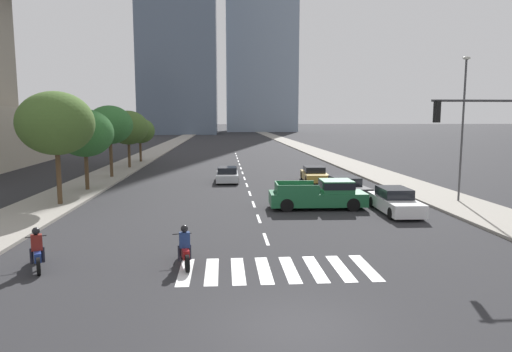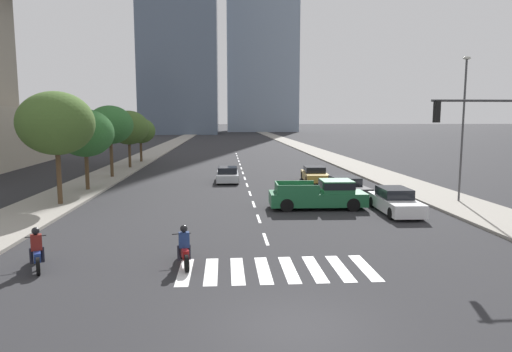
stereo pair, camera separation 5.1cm
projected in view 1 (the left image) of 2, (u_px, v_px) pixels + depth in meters
The scene contains 19 objects.
ground_plane at pixel (298, 330), 11.17m from camera, with size 800.00×800.00×0.00m, color #28282B.
sidewalk_east at pixel (377, 174), 41.72m from camera, with size 4.00×260.00×0.15m, color gray.
sidewalk_west at pixel (105, 177), 39.94m from camera, with size 4.00×260.00×0.15m, color gray.
crosswalk_near at pixel (277, 270), 15.58m from camera, with size 6.75×2.80×0.01m.
lane_divider_center at pixel (242, 173), 43.28m from camera, with size 0.14×50.00×0.01m.
motorcycle_lead at pixel (185, 249), 15.99m from camera, with size 0.76×2.12×1.49m.
motorcycle_trailing at pixel (37, 252), 15.65m from camera, with size 1.10×2.02×1.49m.
pickup_truck at pixel (322, 195), 26.08m from camera, with size 5.57×2.14×1.67m.
sedan_black_0 at pixel (346, 188), 29.96m from camera, with size 2.29×4.72×1.33m.
sedan_silver_1 at pixel (227, 175), 37.05m from camera, with size 1.82×4.23×1.25m.
sedan_white_2 at pixel (395, 202), 24.92m from camera, with size 1.87×4.77×1.38m.
sedan_gold_3 at pixel (314, 175), 37.22m from camera, with size 2.02×4.37×1.25m.
traffic_signal_near at pixel (499, 138), 18.90m from camera, with size 5.02×0.28×6.19m.
street_lamp_east at pixel (463, 120), 27.19m from camera, with size 0.50×0.24×8.73m.
street_tree_nearest at pixel (56, 123), 26.26m from camera, with size 4.38×4.38×6.64m.
street_tree_second at pixel (85, 133), 31.75m from camera, with size 3.99×3.99×5.73m.
street_tree_third at pixel (110, 125), 38.74m from camera, with size 3.91×3.91×6.17m.
street_tree_fourth at pixel (128, 128), 46.27m from camera, with size 4.11×4.11×5.86m.
street_tree_fifth at pixel (140, 131), 52.71m from camera, with size 3.46×3.46×5.09m.
Camera 1 is at (-1.81, -10.48, 5.22)m, focal length 31.53 mm.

